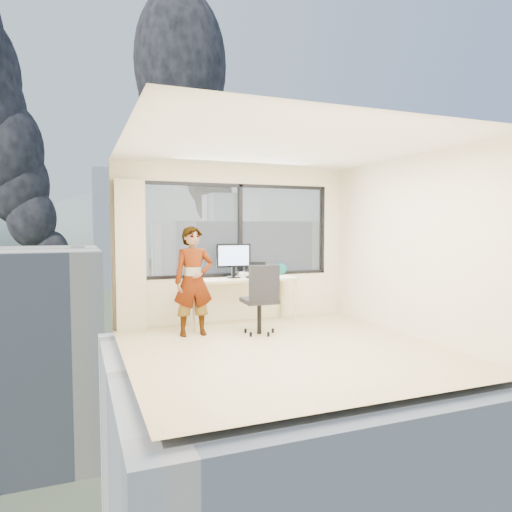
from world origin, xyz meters
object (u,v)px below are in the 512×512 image
person (194,281)px  laptop (257,271)px  game_console (247,274)px  handbag (280,269)px  monitor (234,260)px  desk (241,301)px  chair (259,298)px

person → laptop: (1.18, 0.50, 0.07)m
game_console → laptop: 0.26m
person → laptop: 1.29m
game_console → handbag: (0.61, -0.01, 0.06)m
monitor → laptop: (0.37, -0.10, -0.17)m
desk → laptop: 0.56m
chair → monitor: monitor is taller
chair → monitor: (-0.10, 0.88, 0.51)m
monitor → laptop: 0.42m
monitor → game_console: bearing=31.2°
person → handbag: bearing=24.0°
laptop → person: bearing=-142.7°
monitor → handbag: size_ratio=2.13×
desk → handbag: size_ratio=6.75×
laptop → handbag: (0.53, 0.22, -0.01)m
person → laptop: person is taller
desk → handbag: (0.80, 0.24, 0.48)m
chair → game_console: bearing=82.4°
laptop → handbag: laptop is taller
person → chair: bearing=-15.8°
monitor → chair: bearing=-77.4°
person → laptop: size_ratio=4.29×
person → laptop: bearing=24.0°
desk → person: size_ratio=1.13×
person → desk: bearing=29.2°
desk → person: 1.11m
monitor → game_console: (0.28, 0.13, -0.24)m
chair → person: size_ratio=0.67×
person → monitor: 1.04m
desk → person: bearing=-151.8°
game_console → laptop: bearing=-74.3°
monitor → person: bearing=-138.0°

